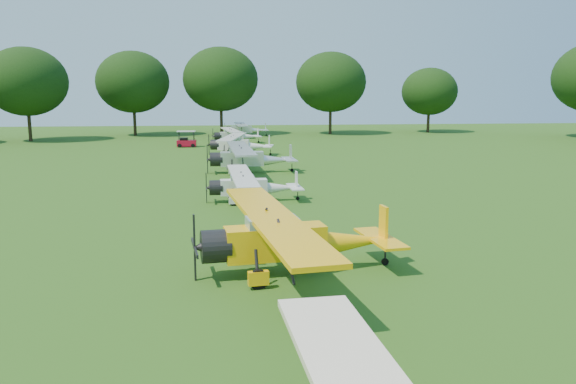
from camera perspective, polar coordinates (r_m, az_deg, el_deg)
name	(u,v)px	position (r m, az deg, el deg)	size (l,w,h in m)	color
ground	(256,219)	(28.87, -3.25, -2.73)	(160.00, 160.00, 0.00)	#205515
tree_belt	(326,59)	(28.75, 3.89, 13.32)	(137.36, 130.27, 14.52)	black
aircraft_2	(290,236)	(20.08, 0.25, -4.49)	(7.52, 11.93, 2.34)	#FFB60A
aircraft_3	(251,184)	(33.16, -3.80, 0.80)	(5.72, 9.10, 1.79)	silver
aircraft_4	(248,156)	(45.01, -4.04, 3.63)	(7.16, 11.41, 2.25)	silver
aircraft_5	(238,143)	(57.59, -5.07, 4.97)	(6.72, 10.63, 2.09)	silver
aircraft_6	(235,134)	(70.62, -5.40, 5.84)	(6.11, 9.70, 1.90)	silver
aircraft_7	(245,128)	(81.44, -4.41, 6.46)	(6.27, 9.98, 1.97)	silver
golf_cart	(186,142)	(66.81, -10.31, 5.06)	(2.22, 1.41, 1.87)	#A60B23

